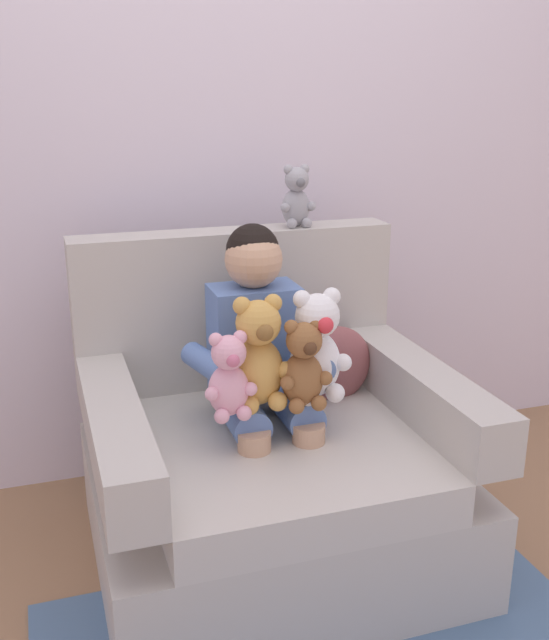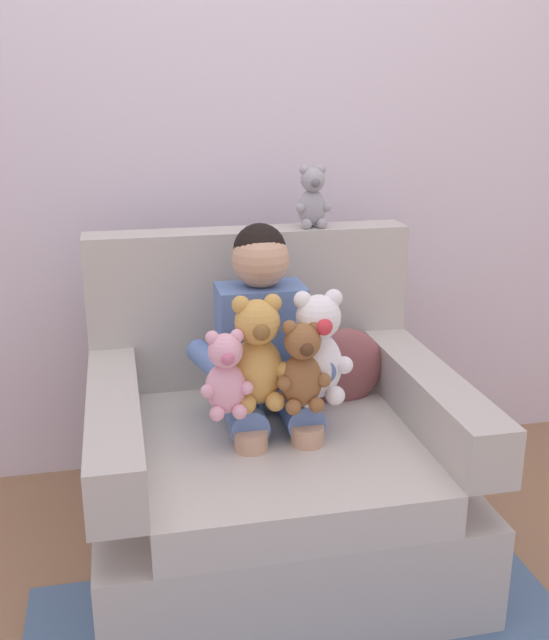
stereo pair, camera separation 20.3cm
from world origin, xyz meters
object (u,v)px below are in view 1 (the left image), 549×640
Objects in this scene: armchair at (268,463)px; plush_brown at (303,366)px; plush_white at (316,348)px; plush_pink at (229,378)px; throw_pillow at (334,365)px; seated_child at (261,352)px; plush_grey_on_backrest at (296,198)px; plush_honey at (258,356)px.

armchair is 0.40m from plush_brown.
plush_white is at bearing -43.14° from armchair.
plush_pink is at bearing -135.71° from armchair.
plush_pink is 0.52m from throw_pillow.
seated_child is 4.07× the size of plush_grey_on_backrest.
plush_pink is 1.19× the size of plush_grey_on_backrest.
plush_brown is (0.06, -0.19, 0.02)m from seated_child.
seated_child is 0.19m from plush_white.
plush_brown reaches higher than throw_pillow.
plush_white is 0.27m from plush_pink.
plush_grey_on_backrest is at bearing 63.43° from plush_brown.
plush_honey is at bearing -108.40° from seated_child.
plush_white is at bearing -112.57° from plush_grey_on_backrest.
plush_honey is (-0.17, -0.00, -0.00)m from plush_white.
plush_grey_on_backrest is (0.37, 0.50, 0.39)m from plush_pink.
seated_child is 3.42× the size of plush_pink.
plush_pink is at bearing -146.06° from throw_pillow.
armchair is at bearing -71.77° from seated_child.
plush_honey is 1.25× the size of plush_brown.
plush_pink is (-0.15, -0.19, 0.01)m from seated_child.
armchair is at bearing 75.92° from plush_honey.
seated_child is at bearing 108.57° from plush_white.
armchair is 0.41m from plush_honey.
plush_brown is at bearing -126.54° from throw_pillow.
plush_brown is 0.38m from throw_pillow.
plush_honey is 0.43m from throw_pillow.
plush_brown is (-0.06, -0.05, -0.03)m from plush_white.
seated_child is at bearing 52.26° from plush_pink.
plush_white reaches higher than plush_honey.
plush_white reaches higher than plush_pink.
plush_white is 1.24× the size of throw_pillow.
seated_child reaches higher than plush_white.
armchair is 1.28× the size of seated_child.
plush_white is at bearing 10.70° from plush_pink.
armchair reaches higher than plush_brown.
plush_brown is at bearing 0.04° from plush_pink.
plush_white is 1.33× the size of plush_pink.
seated_child is 3.22× the size of plush_brown.
plush_white is 1.59× the size of plush_grey_on_backrest.
plush_grey_on_backrest reaches higher than armchair.
plush_brown is 1.26× the size of plush_grey_on_backrest.
armchair is 0.85m from plush_grey_on_backrest.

